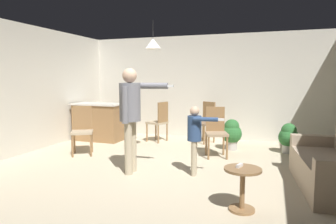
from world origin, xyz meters
TOP-DOWN VIEW (x-y plane):
  - ground at (0.00, 0.00)m, footprint 7.68×7.68m
  - wall_back at (0.00, 3.20)m, footprint 6.40×0.10m
  - wall_left at (-3.20, 0.00)m, footprint 0.10×6.40m
  - couch_floral at (2.61, 0.01)m, footprint 1.03×1.88m
  - kitchen_counter at (-2.45, 1.95)m, footprint 1.26×0.66m
  - side_table_by_couch at (1.43, -1.14)m, footprint 0.44×0.44m
  - person_adult at (-0.46, -0.24)m, footprint 0.84×0.54m
  - person_child at (0.56, -0.00)m, footprint 0.60×0.33m
  - dining_chair_by_counter at (-1.99, 0.59)m, footprint 0.57×0.57m
  - dining_chair_near_wall at (0.67, 1.30)m, footprint 0.54×0.54m
  - dining_chair_centre_back at (0.18, 2.61)m, footprint 0.57×0.57m
  - dining_chair_spare at (-0.92, 2.28)m, footprint 0.52×0.52m
  - potted_plant_corner at (2.08, 2.08)m, footprint 0.42×0.42m
  - potted_plant_by_wall at (0.90, 2.01)m, footprint 0.44×0.44m
  - spare_remote_on_table at (1.38, -1.10)m, footprint 0.08×0.13m
  - ceiling_light_pendant at (-0.52, 0.88)m, footprint 0.32×0.32m

SIDE VIEW (x-z plane):
  - ground at x=0.00m, z-range 0.00..0.00m
  - side_table_by_couch at x=1.43m, z-range 0.07..0.59m
  - couch_floral at x=2.61m, z-range -0.17..0.83m
  - potted_plant_corner at x=2.08m, z-range 0.03..0.67m
  - potted_plant_by_wall at x=0.90m, z-range 0.03..0.72m
  - kitchen_counter at x=-2.45m, z-range 0.00..0.95m
  - spare_remote_on_table at x=1.38m, z-range 0.52..0.56m
  - dining_chair_by_counter at x=-1.99m, z-range 0.05..1.05m
  - dining_chair_near_wall at x=0.67m, z-range 0.05..1.05m
  - dining_chair_centre_back at x=0.18m, z-range 0.05..1.05m
  - dining_chair_spare at x=-0.92m, z-range 0.05..1.05m
  - person_child at x=0.56m, z-range 0.14..1.27m
  - person_adult at x=-0.46m, z-range 0.21..1.95m
  - wall_back at x=0.00m, z-range 0.00..2.70m
  - wall_left at x=-3.20m, z-range 0.00..2.70m
  - ceiling_light_pendant at x=-0.52m, z-range 1.98..2.53m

